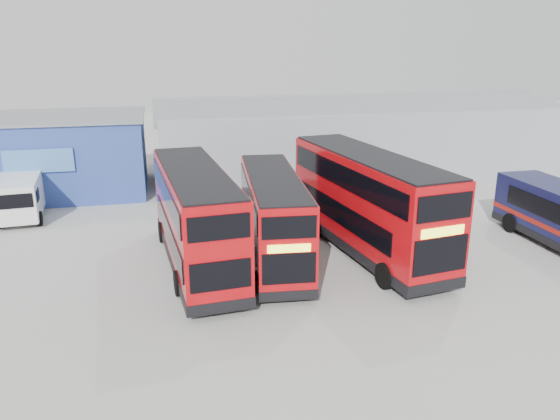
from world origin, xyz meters
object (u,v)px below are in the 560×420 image
(double_decker_left, at_px, (196,219))
(panel_van, at_px, (21,194))
(maintenance_shed, at_px, (354,137))
(double_decker_centre, at_px, (274,219))
(double_decker_right, at_px, (367,204))
(office_block, at_px, (51,154))

(double_decker_left, xyz_separation_m, panel_van, (-9.35, 9.51, -0.89))
(maintenance_shed, bearing_deg, double_decker_centre, -120.76)
(panel_van, bearing_deg, double_decker_right, -33.20)
(double_decker_left, bearing_deg, double_decker_centre, 174.19)
(double_decker_centre, bearing_deg, office_block, 133.57)
(double_decker_right, height_order, panel_van, double_decker_right)
(maintenance_shed, height_order, double_decker_left, maintenance_shed)
(office_block, xyz_separation_m, panel_van, (-0.95, -5.40, -1.22))
(maintenance_shed, height_order, panel_van, maintenance_shed)
(maintenance_shed, distance_m, double_decker_left, 21.70)
(office_block, height_order, panel_van, office_block)
(double_decker_centre, xyz_separation_m, double_decker_right, (4.58, 0.12, 0.37))
(maintenance_shed, bearing_deg, double_decker_right, -108.13)
(office_block, xyz_separation_m, double_decker_centre, (11.90, -14.96, -0.56))
(maintenance_shed, xyz_separation_m, double_decker_centre, (-10.10, -16.97, -0.58))
(office_block, bearing_deg, double_decker_left, -60.59)
(maintenance_shed, height_order, double_decker_centre, maintenance_shed)
(maintenance_shed, relative_size, panel_van, 5.32)
(double_decker_right, xyz_separation_m, panel_van, (-17.43, 9.45, -1.04))
(office_block, relative_size, double_decker_left, 1.13)
(maintenance_shed, xyz_separation_m, double_decker_left, (-13.60, -16.91, -0.36))
(maintenance_shed, bearing_deg, double_decker_left, -128.80)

